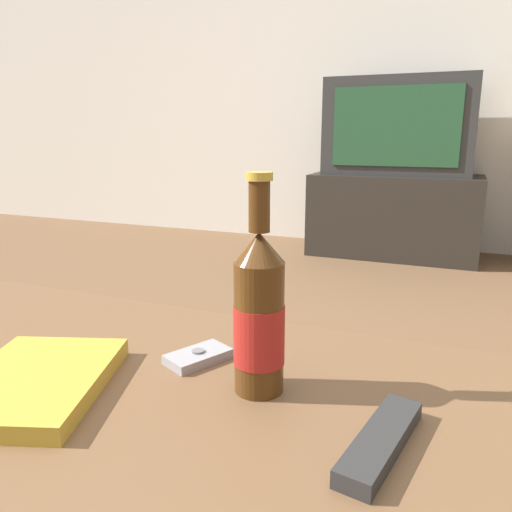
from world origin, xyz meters
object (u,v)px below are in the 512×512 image
at_px(television, 399,127).
at_px(cell_phone, 198,356).
at_px(tv_stand, 393,215).
at_px(table_book, 35,382).
at_px(remote_control, 381,443).
at_px(beer_bottle, 259,315).

bearing_deg(television, cell_phone, -88.97).
relative_size(tv_stand, cell_phone, 9.56).
bearing_deg(table_book, remote_control, -13.81).
bearing_deg(remote_control, beer_bottle, 166.82).
bearing_deg(television, tv_stand, 90.00).
relative_size(tv_stand, table_book, 3.63).
bearing_deg(table_book, cell_phone, 26.64).
bearing_deg(remote_control, table_book, -164.28).
height_order(television, table_book, television).
bearing_deg(remote_control, cell_phone, 167.81).
distance_m(remote_control, table_book, 0.44).
xyz_separation_m(cell_phone, remote_control, (0.28, -0.12, 0.00)).
distance_m(beer_bottle, cell_phone, 0.16).
xyz_separation_m(tv_stand, cell_phone, (0.05, -2.60, 0.18)).
distance_m(cell_phone, remote_control, 0.30).
bearing_deg(television, remote_control, -83.11).
xyz_separation_m(remote_control, table_book, (-0.43, -0.04, 0.00)).
height_order(tv_stand, table_book, tv_stand).
relative_size(cell_phone, remote_control, 0.61).
xyz_separation_m(beer_bottle, cell_phone, (-0.11, 0.04, -0.10)).
xyz_separation_m(tv_stand, table_book, (-0.11, -2.76, 0.18)).
distance_m(beer_bottle, table_book, 0.30).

